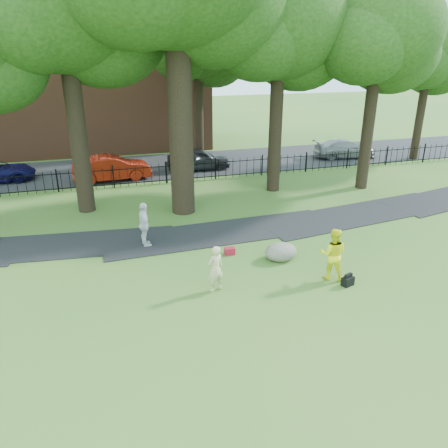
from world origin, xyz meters
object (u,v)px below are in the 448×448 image
object	(u,v)px
woman	(216,269)
man	(333,254)
red_sedan	(112,168)
boulder	(281,250)

from	to	relation	value
woman	man	world-z (taller)	man
man	red_sedan	bearing A→B (deg)	-36.81
woman	boulder	distance (m)	3.34
woman	red_sedan	bearing A→B (deg)	-100.95
boulder	woman	bearing A→B (deg)	-153.03
boulder	red_sedan	xyz separation A→B (m)	(-5.45, 12.69, 0.39)
boulder	man	bearing A→B (deg)	-60.19
woman	man	xyz separation A→B (m)	(4.02, -0.35, 0.13)
woman	red_sedan	size ratio (longest dim) A/B	0.35
red_sedan	man	bearing A→B (deg)	-160.34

